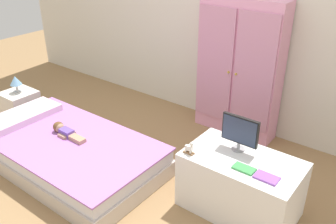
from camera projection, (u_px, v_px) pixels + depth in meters
ground_plane at (129, 189)px, 3.04m from camera, size 10.00×10.00×0.02m
bed at (69, 152)px, 3.27m from camera, size 1.70×0.95×0.28m
pillow at (24, 115)px, 3.55m from camera, size 0.32×0.68×0.07m
doll at (63, 130)px, 3.28m from camera, size 0.39×0.13×0.10m
nightstand at (21, 106)px, 4.03m from camera, size 0.33×0.33×0.34m
table_lamp at (16, 81)px, 3.89m from camera, size 0.12×0.12×0.19m
wardrobe at (239, 69)px, 3.59m from camera, size 0.84×0.28×1.38m
tv_stand at (240, 185)px, 2.71m from camera, size 0.84×0.50×0.47m
tv_monitor at (240, 131)px, 2.64m from camera, size 0.28×0.10×0.27m
rocking_horse_toy at (190, 148)px, 2.65m from camera, size 0.08×0.04×0.10m
book_green at (244, 169)px, 2.49m from camera, size 0.15×0.09×0.01m
book_purple at (267, 178)px, 2.40m from camera, size 0.16×0.10×0.01m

